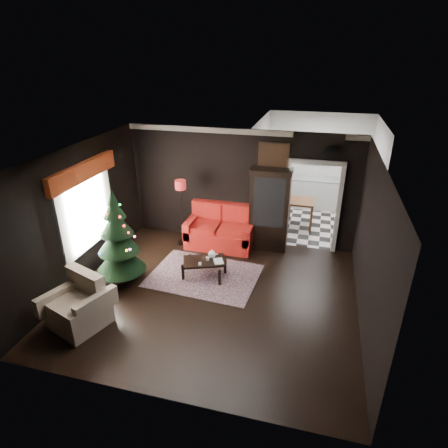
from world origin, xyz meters
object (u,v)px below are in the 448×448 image
(wall_clock, at_px, (329,153))
(kitchen_table, at_px, (300,213))
(christmas_tree, at_px, (118,237))
(armchair, at_px, (77,303))
(teapot, at_px, (212,254))
(coffee_table, at_px, (204,268))
(curio_cabinet, at_px, (269,211))
(loveseat, at_px, (220,227))
(floor_lamp, at_px, (182,213))

(wall_clock, bearing_deg, kitchen_table, 113.75)
(wall_clock, bearing_deg, christmas_tree, -147.57)
(armchair, bearing_deg, teapot, 70.86)
(wall_clock, bearing_deg, teapot, -142.11)
(coffee_table, height_order, teapot, teapot)
(curio_cabinet, relative_size, kitchen_table, 2.53)
(wall_clock, bearing_deg, curio_cabinet, -171.47)
(loveseat, bearing_deg, floor_lamp, -173.39)
(armchair, height_order, kitchen_table, armchair)
(christmas_tree, relative_size, wall_clock, 5.88)
(curio_cabinet, xyz_separation_m, kitchen_table, (0.65, 1.43, -0.57))
(curio_cabinet, bearing_deg, loveseat, -169.17)
(christmas_tree, relative_size, armchair, 2.09)
(curio_cabinet, height_order, teapot, curio_cabinet)
(christmas_tree, relative_size, kitchen_table, 2.51)
(teapot, bearing_deg, coffee_table, -130.20)
(armchair, bearing_deg, coffee_table, 70.94)
(floor_lamp, relative_size, coffee_table, 1.88)
(floor_lamp, distance_m, teapot, 1.65)
(christmas_tree, xyz_separation_m, coffee_table, (1.58, 0.63, -0.84))
(floor_lamp, xyz_separation_m, armchair, (-0.67, -3.36, -0.37))
(curio_cabinet, relative_size, christmas_tree, 1.01)
(loveseat, relative_size, wall_clock, 5.31)
(armchair, distance_m, coffee_table, 2.63)
(kitchen_table, bearing_deg, floor_lamp, -147.20)
(loveseat, bearing_deg, wall_clock, 9.66)
(coffee_table, height_order, kitchen_table, kitchen_table)
(kitchen_table, bearing_deg, teapot, -118.94)
(christmas_tree, height_order, armchair, christmas_tree)
(teapot, bearing_deg, loveseat, 97.56)
(loveseat, bearing_deg, teapot, -82.44)
(loveseat, height_order, kitchen_table, loveseat)
(floor_lamp, relative_size, wall_clock, 5.11)
(loveseat, bearing_deg, christmas_tree, -126.56)
(christmas_tree, bearing_deg, curio_cabinet, 40.45)
(curio_cabinet, distance_m, coffee_table, 2.13)
(curio_cabinet, relative_size, wall_clock, 5.94)
(christmas_tree, distance_m, coffee_table, 1.90)
(floor_lamp, xyz_separation_m, kitchen_table, (2.73, 1.76, -0.46))
(curio_cabinet, height_order, christmas_tree, christmas_tree)
(armchair, relative_size, coffee_table, 1.04)
(teapot, relative_size, kitchen_table, 0.24)
(teapot, bearing_deg, floor_lamp, 132.78)
(armchair, distance_m, wall_clock, 5.85)
(curio_cabinet, bearing_deg, kitchen_table, 65.56)
(curio_cabinet, relative_size, coffee_table, 2.19)
(christmas_tree, distance_m, kitchen_table, 5.04)
(christmas_tree, distance_m, armchair, 1.53)
(christmas_tree, bearing_deg, floor_lamp, 72.81)
(christmas_tree, height_order, wall_clock, wall_clock)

